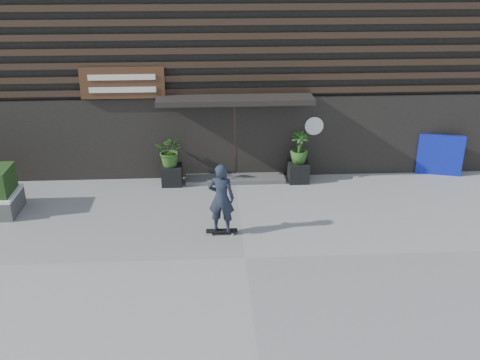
{
  "coord_description": "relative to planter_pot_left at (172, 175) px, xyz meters",
  "views": [
    {
      "loc": [
        -0.76,
        -11.13,
        6.7
      ],
      "look_at": [
        -0.0,
        2.01,
        1.1
      ],
      "focal_mm": 41.95,
      "sensor_mm": 36.0,
      "label": 1
    }
  ],
  "objects": [
    {
      "name": "planter_pot_right",
      "position": [
        3.8,
        0.0,
        0.0
      ],
      "size": [
        0.6,
        0.6,
        0.6
      ],
      "primitive_type": "cube",
      "color": "black",
      "rests_on": "ground"
    },
    {
      "name": "blue_tarp",
      "position": [
        8.25,
        0.3,
        0.34
      ],
      "size": [
        1.35,
        0.47,
        1.28
      ],
      "primitive_type": "cube",
      "rotation": [
        0.0,
        0.0,
        -0.26
      ],
      "color": "#0C16A2",
      "rests_on": "ground"
    },
    {
      "name": "bamboo_left",
      "position": [
        0.0,
        0.0,
        0.78
      ],
      "size": [
        0.86,
        0.75,
        0.96
      ],
      "primitive_type": "imported",
      "color": "#2D591E",
      "rests_on": "planter_pot_left"
    },
    {
      "name": "entrance_step",
      "position": [
        1.9,
        0.2,
        -0.24
      ],
      "size": [
        3.0,
        0.8,
        0.12
      ],
      "primitive_type": "cube",
      "color": "#4A4B48",
      "rests_on": "ground"
    },
    {
      "name": "ground",
      "position": [
        1.9,
        -4.4,
        -0.3
      ],
      "size": [
        80.0,
        80.0,
        0.0
      ],
      "primitive_type": "plane",
      "color": "gray",
      "rests_on": "ground"
    },
    {
      "name": "bamboo_right",
      "position": [
        3.8,
        0.0,
        0.78
      ],
      "size": [
        0.54,
        0.54,
        0.96
      ],
      "primitive_type": "imported",
      "color": "#2D591E",
      "rests_on": "planter_pot_right"
    },
    {
      "name": "skateboarder",
      "position": [
        1.39,
        -3.2,
        0.67
      ],
      "size": [
        0.78,
        0.55,
        1.86
      ],
      "color": "black",
      "rests_on": "ground"
    },
    {
      "name": "planter_pot_left",
      "position": [
        0.0,
        0.0,
        0.0
      ],
      "size": [
        0.6,
        0.6,
        0.6
      ],
      "primitive_type": "cube",
      "color": "black",
      "rests_on": "ground"
    },
    {
      "name": "building",
      "position": [
        1.9,
        5.56,
        3.69
      ],
      "size": [
        18.0,
        11.0,
        8.0
      ],
      "color": "black",
      "rests_on": "ground"
    }
  ]
}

